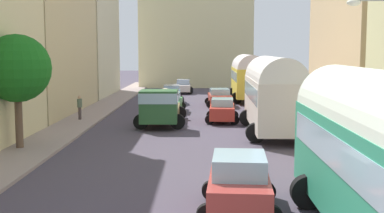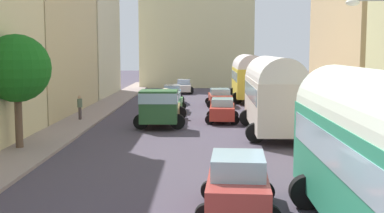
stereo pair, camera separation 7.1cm
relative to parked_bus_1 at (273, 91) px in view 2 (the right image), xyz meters
The scene contains 18 objects.
ground_plane 8.56m from the parked_bus_1, 123.22° to the left, with size 154.00×154.00×0.00m, color #453E4B.
sidewalk_left 13.81m from the parked_bus_1, 149.67° to the left, with size 2.50×70.00×0.14m, color gray.
sidewalk_right 7.75m from the parked_bus_1, 68.25° to the left, with size 2.50×70.00×0.14m, color #B1A29D.
building_left_2 17.75m from the parked_bus_1, 150.13° to the left, with size 4.40×14.31×10.26m.
building_left_3 27.81m from the parked_bus_1, 125.35° to the left, with size 5.78×11.91×13.28m.
building_right_2 8.73m from the parked_bus_1, 29.41° to the left, with size 5.06×11.66×14.46m.
distant_church 37.08m from the parked_bus_1, 97.05° to the left, with size 13.94×7.76×22.71m.
parked_bus_1 is the anchor object (origin of this frame).
parked_bus_2 17.78m from the parked_bus_1, 89.02° to the left, with size 3.37×8.26×4.22m.
cargo_truck_0 7.05m from the parked_bus_1, 157.43° to the left, with size 3.09×6.72×2.32m.
car_0 11.50m from the parked_bus_1, 123.16° to the left, with size 2.24×4.36×1.48m.
car_1 16.95m from the parked_bus_1, 112.58° to the left, with size 2.20×3.96×1.61m.
car_2 26.57m from the parked_bus_1, 102.63° to the left, with size 2.15×4.15×1.48m.
car_3 13.97m from the parked_bus_1, 102.18° to the right, with size 2.45×3.84×1.68m.
car_4 5.39m from the parked_bus_1, 120.11° to the left, with size 2.28×3.73×1.52m.
car_5 13.76m from the parked_bus_1, 100.11° to the left, with size 2.44×3.91×1.46m.
pedestrian_0 12.74m from the parked_bus_1, 159.28° to the left, with size 0.34×0.34×1.70m.
roadside_tree_1 13.40m from the parked_bus_1, 158.63° to the right, with size 3.12×3.12×5.37m.
Camera 2 is at (0.50, -7.33, 4.65)m, focal length 46.55 mm.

